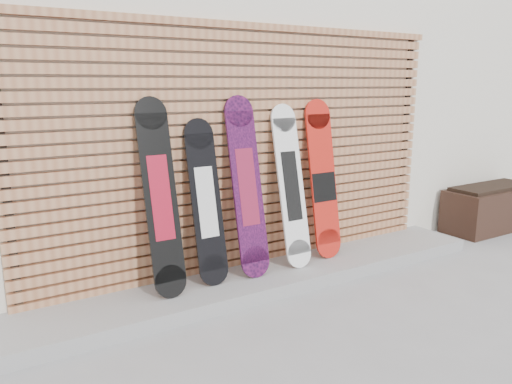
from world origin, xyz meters
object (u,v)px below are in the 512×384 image
at_px(snowboard_0, 161,198).
at_px(snowboard_1, 206,202).
at_px(snowboard_2, 247,187).
at_px(snowboard_3, 291,186).
at_px(snowboard_4, 323,180).
at_px(planter_box, 490,208).

height_order(snowboard_0, snowboard_1, snowboard_0).
bearing_deg(snowboard_2, snowboard_0, -179.63).
distance_m(snowboard_1, snowboard_3, 0.86).
bearing_deg(snowboard_0, snowboard_4, 1.07).
distance_m(snowboard_1, snowboard_2, 0.40).
distance_m(planter_box, snowboard_3, 3.03).
xyz_separation_m(planter_box, snowboard_3, (-2.97, 0.07, 0.58)).
bearing_deg(snowboard_4, snowboard_1, -179.67).
bearing_deg(planter_box, snowboard_1, 178.55).
xyz_separation_m(planter_box, snowboard_0, (-4.23, 0.07, 0.63)).
relative_size(snowboard_1, snowboard_2, 0.88).
relative_size(planter_box, snowboard_0, 0.79).
xyz_separation_m(snowboard_0, snowboard_1, (0.41, 0.02, -0.09)).
distance_m(planter_box, snowboard_0, 4.28).
height_order(snowboard_2, snowboard_3, snowboard_2).
relative_size(snowboard_0, snowboard_1, 1.13).
relative_size(snowboard_1, snowboard_4, 0.91).
bearing_deg(snowboard_1, planter_box, -1.45).
bearing_deg(snowboard_2, snowboard_3, -0.47).
distance_m(snowboard_2, snowboard_3, 0.47).
distance_m(snowboard_0, snowboard_1, 0.42).
height_order(planter_box, snowboard_3, snowboard_3).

